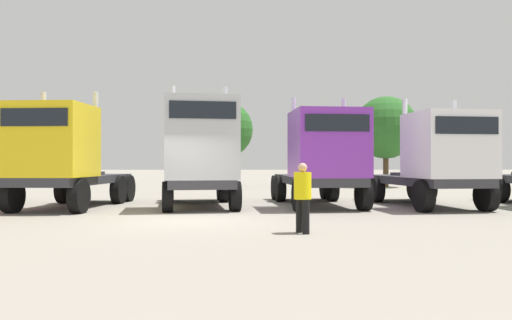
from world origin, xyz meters
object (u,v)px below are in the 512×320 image
Objects in this scene: semi_truck_purple at (323,158)px; semi_truck_silver at (200,153)px; semi_truck_yellow at (62,156)px; visitor_in_hivis at (303,193)px; semi_truck_white at (436,160)px.

semi_truck_silver is at bearing -90.75° from semi_truck_purple.
semi_truck_yellow is 3.94× the size of visitor_in_hivis.
semi_truck_silver is at bearing 89.62° from visitor_in_hivis.
semi_truck_silver reaches higher than semi_truck_purple.
visitor_in_hivis is (-1.49, -6.42, -0.86)m from semi_truck_purple.
semi_truck_yellow is 9.62m from visitor_in_hivis.
semi_truck_white is at bearing 95.53° from semi_truck_yellow.
semi_truck_silver is 0.97× the size of semi_truck_purple.
semi_truck_silver is 4.02× the size of visitor_in_hivis.
semi_truck_yellow is 9.09m from semi_truck_purple.
semi_truck_white is (3.96, -0.39, -0.07)m from semi_truck_purple.
visitor_in_hivis is (7.58, -5.85, -0.92)m from semi_truck_yellow.
semi_truck_white is at bearing 79.77° from semi_truck_purple.
semi_truck_purple reaches higher than semi_truck_white.
semi_truck_white is (8.32, -0.10, -0.25)m from semi_truck_silver.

